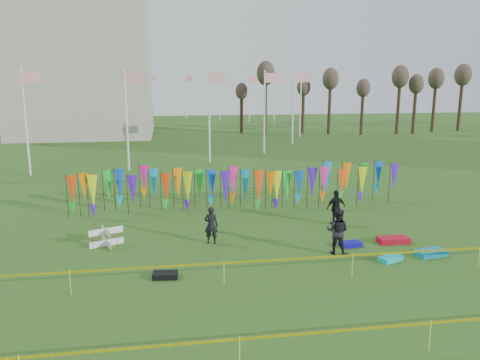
{
  "coord_description": "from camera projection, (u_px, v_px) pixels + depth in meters",
  "views": [
    {
      "loc": [
        -3.62,
        -16.82,
        7.08
      ],
      "look_at": [
        -0.07,
        6.0,
        2.14
      ],
      "focal_mm": 35.0,
      "sensor_mm": 36.0,
      "label": 1
    }
  ],
  "objects": [
    {
      "name": "kite_bag_turquoise",
      "position": [
        391.0,
        259.0,
        18.68
      ],
      "size": [
        1.08,
        0.82,
        0.19
      ],
      "primitive_type": "cube",
      "rotation": [
        0.0,
        0.0,
        0.4
      ],
      "color": "#0DC8C9",
      "rests_on": "ground"
    },
    {
      "name": "tree_line",
      "position": [
        428.0,
        87.0,
        64.31
      ],
      "size": [
        53.92,
        1.92,
        7.84
      ],
      "color": "#3A271D",
      "rests_on": "ground"
    },
    {
      "name": "person_left",
      "position": [
        211.0,
        225.0,
        20.56
      ],
      "size": [
        0.69,
        0.57,
        1.67
      ],
      "primitive_type": "imported",
      "rotation": [
        0.0,
        0.0,
        2.91
      ],
      "color": "black",
      "rests_on": "ground"
    },
    {
      "name": "person_right",
      "position": [
        336.0,
        207.0,
        23.25
      ],
      "size": [
        1.12,
        0.76,
        1.76
      ],
      "primitive_type": "imported",
      "rotation": [
        0.0,
        0.0,
        3.32
      ],
      "color": "black",
      "rests_on": "ground"
    },
    {
      "name": "banner_row",
      "position": [
        239.0,
        183.0,
        26.23
      ],
      "size": [
        18.64,
        0.64,
        2.32
      ],
      "color": "black",
      "rests_on": "ground"
    },
    {
      "name": "box_kite",
      "position": [
        106.0,
        237.0,
        20.24
      ],
      "size": [
        0.75,
        0.75,
        0.84
      ],
      "rotation": [
        0.0,
        0.0,
        0.39
      ],
      "color": "red",
      "rests_on": "ground"
    },
    {
      "name": "caution_tape_far",
      "position": [
        310.0,
        335.0,
        11.81
      ],
      "size": [
        26.0,
        0.02,
        0.9
      ],
      "color": "#FCFF05",
      "rests_on": "ground"
    },
    {
      "name": "flagpole_ring",
      "position": [
        87.0,
        104.0,
        61.71
      ],
      "size": [
        57.4,
        56.16,
        8.0
      ],
      "color": "silver",
      "rests_on": "ground"
    },
    {
      "name": "kite_bag_teal",
      "position": [
        431.0,
        253.0,
        19.21
      ],
      "size": [
        1.37,
        0.84,
        0.24
      ],
      "primitive_type": "cube",
      "rotation": [
        0.0,
        0.0,
        0.19
      ],
      "color": "#0C84AD",
      "rests_on": "ground"
    },
    {
      "name": "person_mid",
      "position": [
        338.0,
        231.0,
        19.29
      ],
      "size": [
        1.11,
        0.99,
        1.93
      ],
      "primitive_type": "imported",
      "rotation": [
        0.0,
        0.0,
        2.59
      ],
      "color": "black",
      "rests_on": "ground"
    },
    {
      "name": "ground",
      "position": [
        265.0,
        265.0,
        18.27
      ],
      "size": [
        160.0,
        160.0,
        0.0
      ],
      "primitive_type": "plane",
      "color": "#294D15",
      "rests_on": "ground"
    },
    {
      "name": "kite_bag_blue",
      "position": [
        350.0,
        244.0,
        20.32
      ],
      "size": [
        0.99,
        0.59,
        0.2
      ],
      "primitive_type": "cube",
      "rotation": [
        0.0,
        0.0,
        0.11
      ],
      "color": "#120AB0",
      "rests_on": "ground"
    },
    {
      "name": "kite_bag_black",
      "position": [
        165.0,
        275.0,
        17.07
      ],
      "size": [
        0.95,
        0.6,
        0.21
      ],
      "primitive_type": "cube",
      "rotation": [
        0.0,
        0.0,
        -0.09
      ],
      "color": "black",
      "rests_on": "ground"
    },
    {
      "name": "kite_bag_red",
      "position": [
        393.0,
        240.0,
        20.76
      ],
      "size": [
        1.37,
        0.63,
        0.25
      ],
      "primitive_type": "cube",
      "rotation": [
        0.0,
        0.0,
        -0.0
      ],
      "color": "#B80C21",
      "rests_on": "ground"
    },
    {
      "name": "caution_tape_near",
      "position": [
        268.0,
        261.0,
        16.58
      ],
      "size": [
        26.0,
        0.02,
        0.9
      ],
      "color": "#FCFF05",
      "rests_on": "ground"
    }
  ]
}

